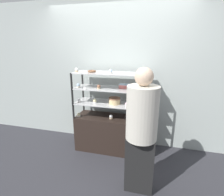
# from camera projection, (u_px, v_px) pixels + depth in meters

# --- Properties ---
(ground_plane) EXTENTS (20.00, 20.00, 0.00)m
(ground_plane) POSITION_uv_depth(u_px,v_px,m) (112.00, 149.00, 3.19)
(ground_plane) COLOR #2D2D33
(back_wall) EXTENTS (8.00, 0.05, 2.60)m
(back_wall) POSITION_uv_depth(u_px,v_px,m) (117.00, 75.00, 3.17)
(back_wall) COLOR #A8B2AD
(back_wall) RESTS_ON ground_plane
(display_base) EXTENTS (1.26, 0.45, 0.62)m
(display_base) POSITION_uv_depth(u_px,v_px,m) (112.00, 133.00, 3.11)
(display_base) COLOR black
(display_base) RESTS_ON ground_plane
(display_riser_lower) EXTENTS (1.26, 0.45, 0.26)m
(display_riser_lower) POSITION_uv_depth(u_px,v_px,m) (112.00, 104.00, 2.95)
(display_riser_lower) COLOR black
(display_riser_lower) RESTS_ON display_base
(display_riser_middle) EXTENTS (1.26, 0.45, 0.26)m
(display_riser_middle) POSITION_uv_depth(u_px,v_px,m) (112.00, 89.00, 2.88)
(display_riser_middle) COLOR black
(display_riser_middle) RESTS_ON display_riser_lower
(display_riser_upper) EXTENTS (1.26, 0.45, 0.26)m
(display_riser_upper) POSITION_uv_depth(u_px,v_px,m) (112.00, 74.00, 2.81)
(display_riser_upper) COLOR black
(display_riser_upper) RESTS_ON display_riser_middle
(layer_cake_centerpiece) EXTENTS (0.20, 0.20, 0.11)m
(layer_cake_centerpiece) POSITION_uv_depth(u_px,v_px,m) (115.00, 101.00, 2.90)
(layer_cake_centerpiece) COLOR #DBBC84
(layer_cake_centerpiece) RESTS_ON display_riser_lower
(sheet_cake_frosted) EXTENTS (0.22, 0.12, 0.07)m
(sheet_cake_frosted) POSITION_uv_depth(u_px,v_px,m) (126.00, 86.00, 2.85)
(sheet_cake_frosted) COLOR #C66660
(sheet_cake_frosted) RESTS_ON display_riser_middle
(cupcake_0) EXTENTS (0.06, 0.06, 0.07)m
(cupcake_0) POSITION_uv_depth(u_px,v_px,m) (79.00, 115.00, 3.04)
(cupcake_0) COLOR white
(cupcake_0) RESTS_ON display_base
(cupcake_1) EXTENTS (0.06, 0.06, 0.07)m
(cupcake_1) POSITION_uv_depth(u_px,v_px,m) (111.00, 117.00, 2.95)
(cupcake_1) COLOR #CCB28C
(cupcake_1) RESTS_ON display_base
(cupcake_2) EXTENTS (0.06, 0.06, 0.07)m
(cupcake_2) POSITION_uv_depth(u_px,v_px,m) (145.00, 121.00, 2.80)
(cupcake_2) COLOR beige
(cupcake_2) RESTS_ON display_base
(price_tag_0) EXTENTS (0.04, 0.00, 0.04)m
(price_tag_0) POSITION_uv_depth(u_px,v_px,m) (130.00, 123.00, 2.74)
(price_tag_0) COLOR white
(price_tag_0) RESTS_ON display_base
(cupcake_3) EXTENTS (0.06, 0.06, 0.07)m
(cupcake_3) POSITION_uv_depth(u_px,v_px,m) (79.00, 101.00, 2.98)
(cupcake_3) COLOR white
(cupcake_3) RESTS_ON display_riser_lower
(cupcake_4) EXTENTS (0.06, 0.06, 0.07)m
(cupcake_4) POSITION_uv_depth(u_px,v_px,m) (95.00, 101.00, 2.95)
(cupcake_4) COLOR white
(cupcake_4) RESTS_ON display_riser_lower
(cupcake_5) EXTENTS (0.06, 0.06, 0.07)m
(cupcake_5) POSITION_uv_depth(u_px,v_px,m) (127.00, 104.00, 2.78)
(cupcake_5) COLOR beige
(cupcake_5) RESTS_ON display_riser_lower
(cupcake_6) EXTENTS (0.06, 0.06, 0.07)m
(cupcake_6) POSITION_uv_depth(u_px,v_px,m) (146.00, 106.00, 2.69)
(cupcake_6) COLOR #CCB28C
(cupcake_6) RESTS_ON display_riser_lower
(price_tag_1) EXTENTS (0.04, 0.00, 0.04)m
(price_tag_1) POSITION_uv_depth(u_px,v_px,m) (130.00, 107.00, 2.67)
(price_tag_1) COLOR white
(price_tag_1) RESTS_ON display_riser_lower
(cupcake_7) EXTENTS (0.06, 0.06, 0.07)m
(cupcake_7) POSITION_uv_depth(u_px,v_px,m) (78.00, 85.00, 2.94)
(cupcake_7) COLOR beige
(cupcake_7) RESTS_ON display_riser_middle
(cupcake_8) EXTENTS (0.06, 0.06, 0.07)m
(cupcake_8) POSITION_uv_depth(u_px,v_px,m) (99.00, 87.00, 2.84)
(cupcake_8) COLOR #CCB28C
(cupcake_8) RESTS_ON display_riser_middle
(cupcake_9) EXTENTS (0.06, 0.06, 0.07)m
(cupcake_9) POSITION_uv_depth(u_px,v_px,m) (146.00, 90.00, 2.66)
(cupcake_9) COLOR white
(cupcake_9) RESTS_ON display_riser_middle
(price_tag_2) EXTENTS (0.04, 0.00, 0.04)m
(price_tag_2) POSITION_uv_depth(u_px,v_px,m) (84.00, 88.00, 2.78)
(price_tag_2) COLOR white
(price_tag_2) RESTS_ON display_riser_middle
(cupcake_10) EXTENTS (0.06, 0.06, 0.07)m
(cupcake_10) POSITION_uv_depth(u_px,v_px,m) (76.00, 70.00, 2.87)
(cupcake_10) COLOR #CCB28C
(cupcake_10) RESTS_ON display_riser_upper
(cupcake_11) EXTENTS (0.06, 0.06, 0.07)m
(cupcake_11) POSITION_uv_depth(u_px,v_px,m) (111.00, 72.00, 2.68)
(cupcake_11) COLOR white
(cupcake_11) RESTS_ON display_riser_upper
(cupcake_12) EXTENTS (0.06, 0.06, 0.07)m
(cupcake_12) POSITION_uv_depth(u_px,v_px,m) (149.00, 73.00, 2.58)
(cupcake_12) COLOR beige
(cupcake_12) RESTS_ON display_riser_upper
(price_tag_3) EXTENTS (0.04, 0.00, 0.04)m
(price_tag_3) POSITION_uv_depth(u_px,v_px,m) (86.00, 72.00, 2.70)
(price_tag_3) COLOR white
(price_tag_3) RESTS_ON display_riser_upper
(donut_glazed) EXTENTS (0.14, 0.14, 0.03)m
(donut_glazed) POSITION_uv_depth(u_px,v_px,m) (92.00, 71.00, 2.86)
(donut_glazed) COLOR brown
(donut_glazed) RESTS_ON display_riser_upper
(customer_figure) EXTENTS (0.37, 0.37, 1.58)m
(customer_figure) POSITION_uv_depth(u_px,v_px,m) (141.00, 130.00, 2.07)
(customer_figure) COLOR black
(customer_figure) RESTS_ON ground_plane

